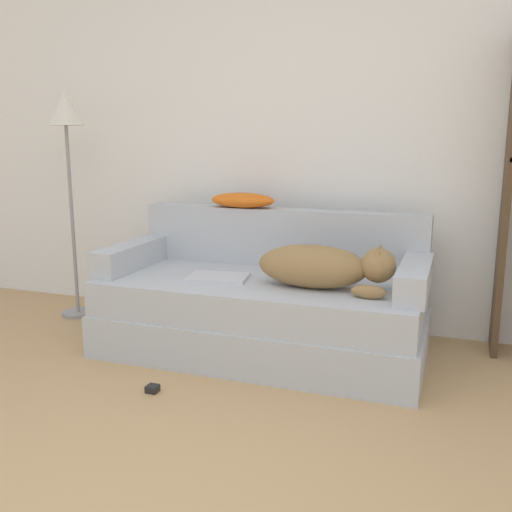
% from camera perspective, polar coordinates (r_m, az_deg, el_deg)
% --- Properties ---
extents(wall_back, '(7.41, 0.06, 2.70)m').
position_cam_1_polar(wall_back, '(3.70, 6.95, 13.69)').
color(wall_back, white).
rests_on(wall_back, ground_plane).
extents(couch, '(1.82, 0.87, 0.44)m').
position_cam_1_polar(couch, '(3.29, 0.57, -6.05)').
color(couch, '#B2B7BC').
rests_on(couch, ground_plane).
extents(couch_backrest, '(1.78, 0.15, 0.35)m').
position_cam_1_polar(couch_backrest, '(3.53, 2.54, 1.87)').
color(couch_backrest, '#B2B7BC').
rests_on(couch_backrest, couch).
extents(couch_arm_left, '(0.15, 0.68, 0.15)m').
position_cam_1_polar(couch_arm_left, '(3.56, -12.26, 0.06)').
color(couch_arm_left, '#B2B7BC').
rests_on(couch_arm_left, couch).
extents(couch_arm_right, '(0.15, 0.68, 0.15)m').
position_cam_1_polar(couch_arm_right, '(3.04, 15.60, -2.13)').
color(couch_arm_right, '#B2B7BC').
rests_on(couch_arm_right, couch).
extents(dog, '(0.73, 0.28, 0.25)m').
position_cam_1_polar(dog, '(3.01, 6.70, -1.04)').
color(dog, olive).
rests_on(dog, couch).
extents(laptop, '(0.36, 0.28, 0.02)m').
position_cam_1_polar(laptop, '(3.23, -3.80, -2.14)').
color(laptop, silver).
rests_on(laptop, couch).
extents(throw_pillow, '(0.41, 0.21, 0.09)m').
position_cam_1_polar(throw_pillow, '(3.57, -1.36, 5.60)').
color(throw_pillow, orange).
rests_on(throw_pillow, couch_backrest).
extents(floor_lamp, '(0.25, 0.25, 1.52)m').
position_cam_1_polar(floor_lamp, '(4.03, -18.44, 11.85)').
color(floor_lamp, gray).
rests_on(floor_lamp, ground_plane).
extents(power_adapter, '(0.06, 0.06, 0.03)m').
position_cam_1_polar(power_adapter, '(2.91, -10.31, -12.93)').
color(power_adapter, black).
rests_on(power_adapter, ground_plane).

